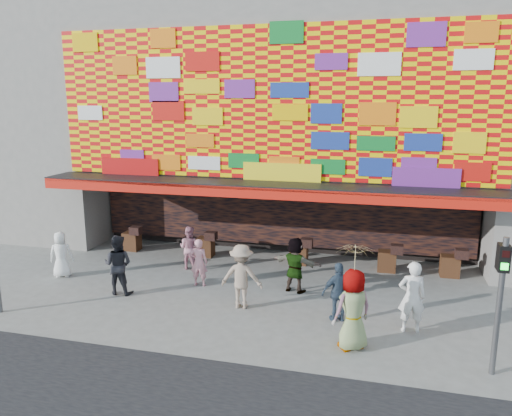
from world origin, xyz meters
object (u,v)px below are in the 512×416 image
(ped_b, at_px, (199,262))
(ped_c, at_px, (118,265))
(ped_g, at_px, (353,310))
(ped_a, at_px, (61,254))
(ped_e, at_px, (339,292))
(ped_i, at_px, (189,248))
(ped_h, at_px, (412,297))
(parasol, at_px, (355,262))
(ped_f, at_px, (295,265))
(signal_right, at_px, (501,291))
(ped_d, at_px, (242,276))

(ped_b, xyz_separation_m, ped_c, (-2.09, -1.21, 0.15))
(ped_c, xyz_separation_m, ped_g, (6.97, -1.68, 0.06))
(ped_a, distance_m, ped_e, 9.13)
(ped_a, xyz_separation_m, ped_e, (9.07, -1.09, 0.04))
(ped_g, height_order, ped_i, ped_g)
(ped_e, bearing_deg, ped_g, 81.09)
(ped_h, bearing_deg, parasol, 36.22)
(ped_e, height_order, parasol, parasol)
(ped_f, xyz_separation_m, parasol, (1.91, -3.15, 1.26))
(signal_right, height_order, ped_b, signal_right)
(ped_e, height_order, ped_g, ped_g)
(ped_c, relative_size, ped_i, 1.21)
(ped_h, xyz_separation_m, parasol, (-1.35, -1.27, 1.19))
(ped_e, bearing_deg, ped_i, -54.88)
(ped_b, relative_size, ped_d, 0.83)
(ped_f, distance_m, parasol, 3.90)
(ped_i, relative_size, parasol, 0.85)
(ped_b, bearing_deg, signal_right, 153.64)
(signal_right, relative_size, ped_b, 1.99)
(ped_f, bearing_deg, ped_c, 32.53)
(ped_a, bearing_deg, signal_right, 143.31)
(ped_a, height_order, ped_b, ped_a)
(parasol, bearing_deg, ped_e, 107.64)
(ped_i, height_order, parasol, parasol)
(parasol, bearing_deg, ped_h, 43.09)
(ped_a, bearing_deg, parasol, 141.52)
(ped_e, distance_m, ped_h, 1.81)
(ped_i, bearing_deg, ped_c, 72.95)
(signal_right, xyz_separation_m, ped_f, (-4.87, 3.52, -1.02))
(ped_d, bearing_deg, ped_e, 172.78)
(parasol, bearing_deg, ped_d, 152.62)
(ped_b, xyz_separation_m, parasol, (4.88, -2.89, 1.35))
(parasol, bearing_deg, ped_a, 165.25)
(ped_h, bearing_deg, ped_f, -36.87)
(ped_e, bearing_deg, ped_b, -44.88)
(ped_d, distance_m, ped_i, 3.75)
(signal_right, distance_m, ped_f, 6.10)
(ped_e, bearing_deg, parasol, 81.09)
(ped_d, bearing_deg, ped_g, 149.85)
(signal_right, height_order, ped_f, signal_right)
(ped_c, xyz_separation_m, ped_f, (5.06, 1.47, -0.06))
(ped_c, relative_size, ped_f, 1.07)
(ped_h, distance_m, parasol, 2.20)
(ped_f, relative_size, ped_i, 1.13)
(signal_right, height_order, ped_a, signal_right)
(ped_a, xyz_separation_m, ped_h, (10.87, -1.24, 0.16))
(ped_g, bearing_deg, ped_h, -173.05)
(ped_c, xyz_separation_m, ped_e, (6.52, -0.26, -0.11))
(ped_b, xyz_separation_m, ped_i, (-0.89, 1.40, -0.01))
(ped_f, xyz_separation_m, ped_g, (1.91, -3.15, 0.12))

